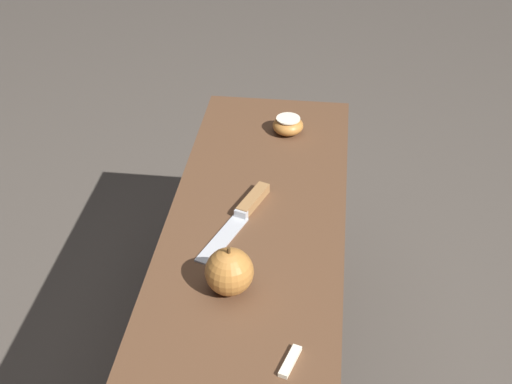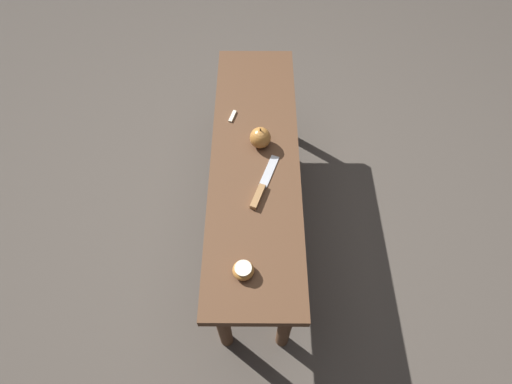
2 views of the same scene
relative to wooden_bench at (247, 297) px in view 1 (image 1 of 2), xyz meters
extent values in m
cube|color=brown|center=(0.00, 0.00, 0.05)|extent=(1.28, 0.35, 0.04)
cylinder|color=brown|center=(-0.58, -0.11, -0.19)|extent=(0.05, 0.05, 0.44)
cylinder|color=brown|center=(-0.58, 0.11, -0.19)|extent=(0.05, 0.05, 0.44)
cube|color=#B7BABF|center=(-0.07, -0.05, 0.07)|extent=(0.15, 0.08, 0.00)
cube|color=#B7BABF|center=(-0.14, -0.03, 0.08)|extent=(0.02, 0.03, 0.02)
cube|color=#9E7042|center=(-0.19, -0.01, 0.08)|extent=(0.11, 0.06, 0.02)
sphere|color=#B27233|center=(0.06, -0.02, 0.11)|extent=(0.08, 0.08, 0.08)
cylinder|color=#4C3319|center=(0.06, -0.02, 0.16)|extent=(0.01, 0.01, 0.01)
ellipsoid|color=#B27233|center=(-0.48, 0.03, 0.09)|extent=(0.07, 0.07, 0.04)
cylinder|color=silver|center=(-0.48, 0.03, 0.11)|extent=(0.06, 0.06, 0.00)
cube|color=silver|center=(0.21, 0.09, 0.08)|extent=(0.07, 0.03, 0.01)
camera|label=1|loc=(0.95, 0.13, 0.91)|focal=50.00mm
camera|label=2|loc=(-0.96, -0.01, 1.30)|focal=28.00mm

